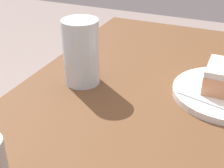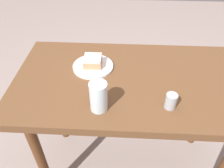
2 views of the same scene
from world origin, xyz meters
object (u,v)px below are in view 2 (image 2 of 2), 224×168
at_px(plate_glazed_square, 93,66).
at_px(water_glass, 99,97).
at_px(donut_glazed_square, 93,61).
at_px(sugar_jar, 171,101).

height_order(plate_glazed_square, water_glass, water_glass).
bearing_deg(plate_glazed_square, water_glass, -78.20).
height_order(donut_glazed_square, water_glass, water_glass).
bearing_deg(water_glass, sugar_jar, 4.36).
distance_m(water_glass, sugar_jar, 0.28).
bearing_deg(sugar_jar, water_glass, -175.64).
bearing_deg(sugar_jar, donut_glazed_square, 143.78).
relative_size(plate_glazed_square, donut_glazed_square, 2.34).
height_order(water_glass, sugar_jar, water_glass).
distance_m(plate_glazed_square, sugar_jar, 0.42).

